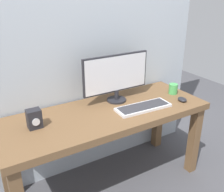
{
  "coord_description": "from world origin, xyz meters",
  "views": [
    {
      "loc": [
        -0.89,
        -1.58,
        1.61
      ],
      "look_at": [
        0.05,
        0.0,
        0.83
      ],
      "focal_mm": 41.53,
      "sensor_mm": 36.0,
      "label": 1
    }
  ],
  "objects_px": {
    "mouse": "(182,99)",
    "audio_controller": "(34,119)",
    "coffee_mug": "(173,89)",
    "desk": "(106,123)",
    "keyboard_primary": "(143,107)",
    "monitor": "(116,76)"
  },
  "relations": [
    {
      "from": "audio_controller",
      "to": "desk",
      "type": "bearing_deg",
      "value": -3.98
    },
    {
      "from": "mouse",
      "to": "coffee_mug",
      "type": "relative_size",
      "value": 1.01
    },
    {
      "from": "monitor",
      "to": "mouse",
      "type": "xyz_separation_m",
      "value": [
        0.47,
        -0.3,
        -0.21
      ]
    },
    {
      "from": "desk",
      "to": "audio_controller",
      "type": "relative_size",
      "value": 12.22
    },
    {
      "from": "keyboard_primary",
      "to": "coffee_mug",
      "type": "xyz_separation_m",
      "value": [
        0.42,
        0.11,
        0.03
      ]
    },
    {
      "from": "monitor",
      "to": "coffee_mug",
      "type": "xyz_separation_m",
      "value": [
        0.53,
        -0.14,
        -0.18
      ]
    },
    {
      "from": "desk",
      "to": "monitor",
      "type": "distance_m",
      "value": 0.4
    },
    {
      "from": "monitor",
      "to": "desk",
      "type": "bearing_deg",
      "value": -141.45
    },
    {
      "from": "monitor",
      "to": "coffee_mug",
      "type": "relative_size",
      "value": 6.56
    },
    {
      "from": "keyboard_primary",
      "to": "desk",
      "type": "bearing_deg",
      "value": 159.36
    },
    {
      "from": "mouse",
      "to": "monitor",
      "type": "bearing_deg",
      "value": 159.73
    },
    {
      "from": "mouse",
      "to": "coffee_mug",
      "type": "xyz_separation_m",
      "value": [
        0.05,
        0.17,
        0.03
      ]
    },
    {
      "from": "keyboard_primary",
      "to": "mouse",
      "type": "xyz_separation_m",
      "value": [
        0.37,
        -0.06,
        0.0
      ]
    },
    {
      "from": "keyboard_primary",
      "to": "mouse",
      "type": "height_order",
      "value": "mouse"
    },
    {
      "from": "keyboard_primary",
      "to": "coffee_mug",
      "type": "height_order",
      "value": "coffee_mug"
    },
    {
      "from": "mouse",
      "to": "audio_controller",
      "type": "relative_size",
      "value": 0.68
    },
    {
      "from": "monitor",
      "to": "audio_controller",
      "type": "relative_size",
      "value": 4.41
    },
    {
      "from": "monitor",
      "to": "audio_controller",
      "type": "height_order",
      "value": "monitor"
    },
    {
      "from": "desk",
      "to": "monitor",
      "type": "relative_size",
      "value": 2.77
    },
    {
      "from": "monitor",
      "to": "audio_controller",
      "type": "bearing_deg",
      "value": -171.77
    },
    {
      "from": "monitor",
      "to": "keyboard_primary",
      "type": "relative_size",
      "value": 1.29
    },
    {
      "from": "mouse",
      "to": "audio_controller",
      "type": "height_order",
      "value": "audio_controller"
    }
  ]
}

